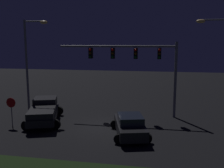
% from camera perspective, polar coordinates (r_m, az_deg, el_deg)
% --- Properties ---
extents(ground_plane, '(80.00, 80.00, 0.00)m').
position_cam_1_polar(ground_plane, '(19.96, -2.02, -9.41)').
color(ground_plane, black).
extents(pickup_truck, '(3.98, 5.76, 1.80)m').
position_cam_1_polar(pickup_truck, '(21.43, -15.03, -5.64)').
color(pickup_truck, black).
rests_on(pickup_truck, ground_plane).
extents(car_sedan, '(3.18, 4.71, 1.51)m').
position_cam_1_polar(car_sedan, '(17.81, 4.04, -9.24)').
color(car_sedan, black).
rests_on(car_sedan, ground_plane).
extents(traffic_signal_gantry, '(10.32, 0.56, 6.50)m').
position_cam_1_polar(traffic_signal_gantry, '(22.02, 5.44, 5.66)').
color(traffic_signal_gantry, slate).
rests_on(traffic_signal_gantry, ground_plane).
extents(street_lamp_left, '(2.32, 0.44, 8.45)m').
position_cam_1_polar(street_lamp_left, '(24.42, -17.87, 6.15)').
color(street_lamp_left, slate).
rests_on(street_lamp_left, ground_plane).
extents(street_lamp_right, '(2.97, 0.44, 8.33)m').
position_cam_1_polar(street_lamp_right, '(22.10, 23.89, 5.54)').
color(street_lamp_right, slate).
rests_on(street_lamp_right, ground_plane).
extents(stop_sign, '(0.76, 0.08, 2.23)m').
position_cam_1_polar(stop_sign, '(21.04, -21.76, -4.67)').
color(stop_sign, slate).
rests_on(stop_sign, ground_plane).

